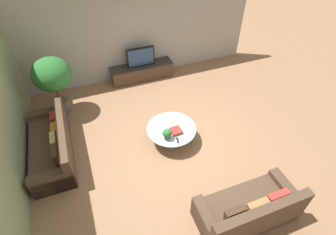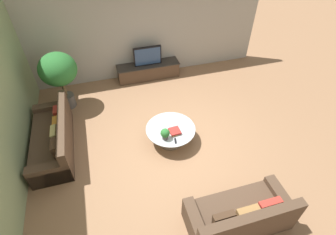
{
  "view_description": "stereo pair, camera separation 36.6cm",
  "coord_description": "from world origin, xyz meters",
  "px_view_note": "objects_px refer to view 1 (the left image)",
  "views": [
    {
      "loc": [
        -1.62,
        -3.86,
        4.71
      ],
      "look_at": [
        -0.01,
        0.36,
        0.55
      ],
      "focal_mm": 28.0,
      "sensor_mm": 36.0,
      "label": 1
    },
    {
      "loc": [
        -1.27,
        -3.97,
        4.71
      ],
      "look_at": [
        -0.01,
        0.36,
        0.55
      ],
      "focal_mm": 28.0,
      "sensor_mm": 36.0,
      "label": 2
    }
  ],
  "objects_px": {
    "couch_near_entry": "(248,210)",
    "potted_palm_tall": "(52,77)",
    "couch_by_wall": "(53,146)",
    "potted_plant_tabletop": "(167,134)",
    "media_console": "(142,72)",
    "television": "(141,57)",
    "coffee_table": "(171,132)"
  },
  "relations": [
    {
      "from": "media_console",
      "to": "television",
      "type": "height_order",
      "value": "television"
    },
    {
      "from": "media_console",
      "to": "potted_plant_tabletop",
      "type": "bearing_deg",
      "value": -95.98
    },
    {
      "from": "media_console",
      "to": "couch_by_wall",
      "type": "bearing_deg",
      "value": -140.39
    },
    {
      "from": "media_console",
      "to": "potted_plant_tabletop",
      "type": "relative_size",
      "value": 7.0
    },
    {
      "from": "coffee_table",
      "to": "couch_by_wall",
      "type": "xyz_separation_m",
      "value": [
        -2.63,
        0.54,
        -0.01
      ]
    },
    {
      "from": "television",
      "to": "potted_plant_tabletop",
      "type": "height_order",
      "value": "television"
    },
    {
      "from": "media_console",
      "to": "coffee_table",
      "type": "xyz_separation_m",
      "value": [
        -0.12,
        -2.81,
        0.05
      ]
    },
    {
      "from": "television",
      "to": "couch_by_wall",
      "type": "bearing_deg",
      "value": -140.41
    },
    {
      "from": "media_console",
      "to": "couch_near_entry",
      "type": "distance_m",
      "value": 5.16
    },
    {
      "from": "potted_plant_tabletop",
      "to": "potted_palm_tall",
      "type": "bearing_deg",
      "value": 132.47
    },
    {
      "from": "couch_by_wall",
      "to": "media_console",
      "type": "bearing_deg",
      "value": 129.61
    },
    {
      "from": "coffee_table",
      "to": "potted_palm_tall",
      "type": "xyz_separation_m",
      "value": [
        -2.33,
        2.05,
        0.82
      ]
    },
    {
      "from": "couch_by_wall",
      "to": "potted_plant_tabletop",
      "type": "bearing_deg",
      "value": 71.57
    },
    {
      "from": "couch_near_entry",
      "to": "potted_palm_tall",
      "type": "relative_size",
      "value": 1.15
    },
    {
      "from": "television",
      "to": "couch_near_entry",
      "type": "distance_m",
      "value": 5.17
    },
    {
      "from": "potted_plant_tabletop",
      "to": "television",
      "type": "bearing_deg",
      "value": 84.02
    },
    {
      "from": "couch_near_entry",
      "to": "potted_plant_tabletop",
      "type": "relative_size",
      "value": 6.7
    },
    {
      "from": "television",
      "to": "media_console",
      "type": "bearing_deg",
      "value": 90.0
    },
    {
      "from": "couch_near_entry",
      "to": "television",
      "type": "bearing_deg",
      "value": -84.83
    },
    {
      "from": "television",
      "to": "potted_palm_tall",
      "type": "relative_size",
      "value": 0.53
    },
    {
      "from": "media_console",
      "to": "potted_palm_tall",
      "type": "xyz_separation_m",
      "value": [
        -2.45,
        -0.76,
        0.87
      ]
    },
    {
      "from": "media_console",
      "to": "coffee_table",
      "type": "relative_size",
      "value": 1.67
    },
    {
      "from": "media_console",
      "to": "couch_near_entry",
      "type": "height_order",
      "value": "couch_near_entry"
    },
    {
      "from": "couch_by_wall",
      "to": "couch_near_entry",
      "type": "height_order",
      "value": "same"
    },
    {
      "from": "media_console",
      "to": "television",
      "type": "relative_size",
      "value": 2.28
    },
    {
      "from": "couch_by_wall",
      "to": "potted_plant_tabletop",
      "type": "distance_m",
      "value": 2.57
    },
    {
      "from": "potted_palm_tall",
      "to": "media_console",
      "type": "bearing_deg",
      "value": 17.18
    },
    {
      "from": "couch_near_entry",
      "to": "media_console",
      "type": "bearing_deg",
      "value": -84.83
    },
    {
      "from": "television",
      "to": "coffee_table",
      "type": "relative_size",
      "value": 0.73
    },
    {
      "from": "couch_near_entry",
      "to": "coffee_table",
      "type": "bearing_deg",
      "value": -75.98
    },
    {
      "from": "television",
      "to": "coffee_table",
      "type": "distance_m",
      "value": 2.85
    },
    {
      "from": "couch_by_wall",
      "to": "couch_near_entry",
      "type": "xyz_separation_m",
      "value": [
        3.21,
        -2.86,
        0.0
      ]
    }
  ]
}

